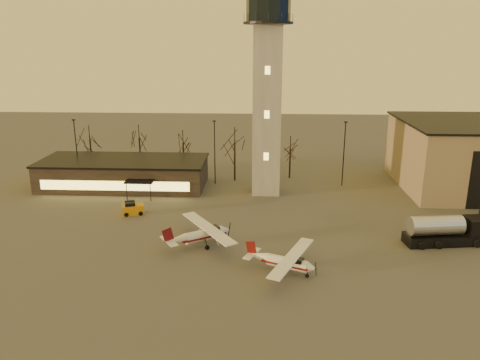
% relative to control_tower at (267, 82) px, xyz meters
% --- Properties ---
extents(ground, '(220.00, 220.00, 0.00)m').
position_rel_control_tower_xyz_m(ground, '(0.00, -30.00, -16.33)').
color(ground, '#494643').
rests_on(ground, ground).
extents(control_tower, '(6.80, 6.80, 32.60)m').
position_rel_control_tower_xyz_m(control_tower, '(0.00, 0.00, 0.00)').
color(control_tower, gray).
rests_on(control_tower, ground).
extents(terminal, '(25.40, 12.20, 4.30)m').
position_rel_control_tower_xyz_m(terminal, '(-21.99, 1.98, -14.17)').
color(terminal, black).
rests_on(terminal, ground).
extents(light_poles, '(58.50, 12.25, 10.14)m').
position_rel_control_tower_xyz_m(light_poles, '(0.50, 1.00, -10.92)').
color(light_poles, black).
rests_on(light_poles, ground).
extents(tree_row, '(37.20, 9.20, 8.80)m').
position_rel_control_tower_xyz_m(tree_row, '(-13.70, 9.16, -10.39)').
color(tree_row, black).
rests_on(tree_row, ground).
extents(cessna_front, '(7.82, 9.43, 2.69)m').
position_rel_control_tower_xyz_m(cessna_front, '(2.15, -25.66, -15.41)').
color(cessna_front, silver).
rests_on(cessna_front, ground).
extents(cessna_rear, '(8.67, 9.71, 2.96)m').
position_rel_control_tower_xyz_m(cessna_rear, '(-6.71, -19.40, -15.31)').
color(cessna_rear, silver).
rests_on(cessna_rear, ground).
extents(fuel_truck, '(9.18, 3.89, 3.31)m').
position_rel_control_tower_xyz_m(fuel_truck, '(19.91, -17.68, -15.02)').
color(fuel_truck, black).
rests_on(fuel_truck, ground).
extents(service_cart, '(3.02, 2.37, 1.72)m').
position_rel_control_tower_xyz_m(service_cart, '(-17.39, -10.23, -15.67)').
color(service_cart, orange).
rests_on(service_cart, ground).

